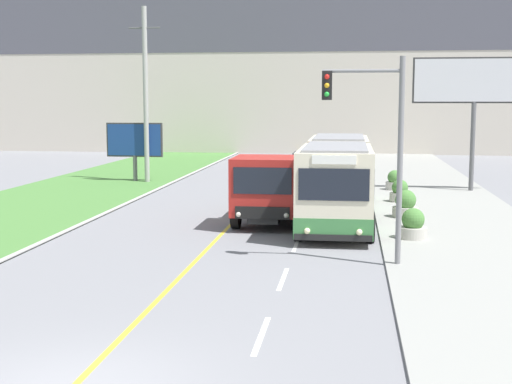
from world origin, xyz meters
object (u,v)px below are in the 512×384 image
Objects in this scene: planter_round_near at (413,225)px; planter_round_second at (406,205)px; utility_pole_far at (146,95)px; traffic_light_mast at (377,134)px; city_bus at (337,178)px; dump_truck at (269,190)px; planter_round_third at (400,192)px; planter_round_far at (395,181)px; billboard_large at (475,86)px; billboard_small at (135,141)px; car_distant at (306,164)px.

planter_round_second reaches higher than planter_round_near.
utility_pole_far reaches higher than traffic_light_mast.
dump_truck is at bearing -142.09° from city_bus.
planter_round_third is 1.00× the size of planter_round_far.
billboard_large reaches higher than billboard_small.
planter_round_far is (5.33, 10.73, -0.80)m from dump_truck.
car_distant is 24.98m from traffic_light_mast.
city_bus reaches higher than dump_truck.
planter_round_second is at bearing -72.91° from car_distant.
car_distant is 10.85m from billboard_small.
planter_round_third is (0.15, 8.88, -0.00)m from planter_round_near.
billboard_large is at bearing 49.94° from planter_round_third.
billboard_small is 18.70m from planter_round_second.
planter_round_third is (2.78, 4.32, -1.06)m from city_bus.
planter_round_second is (14.63, -11.51, -1.77)m from billboard_small.
car_distant is at bearing 26.08° from billboard_small.
car_distant is at bearing 98.16° from traffic_light_mast.
traffic_light_mast is 5.23m from planter_round_near.
billboard_small is at bearing 132.37° from planter_round_near.
planter_round_second is (2.71, -0.11, -1.02)m from city_bus.
traffic_light_mast reaches higher than planter_round_second.
utility_pole_far is at bearing 123.31° from dump_truck.
billboard_small is at bearing 123.57° from traffic_light_mast.
billboard_small is 15.06m from planter_round_far.
dump_truck is 16.07m from utility_pole_far.
billboard_small is at bearing 159.56° from utility_pole_far.
traffic_light_mast reaches higher than billboard_small.
dump_truck reaches higher than car_distant.
planter_round_third is at bearing -130.06° from billboard_large.
utility_pole_far is 1.69× the size of traffic_light_mast.
car_distant reaches higher than planter_round_second.
utility_pole_far is 23.14m from traffic_light_mast.
city_bus is at bearing 177.59° from planter_round_second.
planter_round_near is at bearing -90.75° from planter_round_far.
planter_round_third is (13.89, -6.77, -4.50)m from utility_pole_far.
billboard_small is at bearing 141.80° from planter_round_second.
traffic_light_mast is 1.73× the size of billboard_small.
billboard_large reaches higher than planter_round_second.
car_distant is 16.98m from planter_round_second.
planter_round_second reaches higher than planter_round_third.
utility_pole_far is (-11.12, 11.10, 3.44)m from city_bus.
planter_round_near is at bearing -90.97° from planter_round_third.
billboard_large is (6.69, 8.98, 3.86)m from city_bus.
utility_pole_far reaches higher than planter_round_third.
traffic_light_mast reaches higher than planter_round_far.
car_distant is 0.43× the size of utility_pole_far.
billboard_large is 11.06m from planter_round_second.
utility_pole_far reaches higher than billboard_small.
planter_round_far is at bearing 72.27° from city_bus.
traffic_light_mast is (12.35, -19.52, -1.27)m from utility_pole_far.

